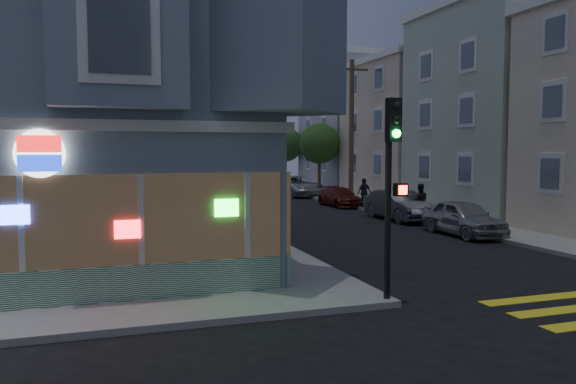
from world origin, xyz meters
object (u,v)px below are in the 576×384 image
pedestrian_b (364,193)px  parked_car_d (296,186)px  fire_hydrant (401,206)px  parked_car_c (340,197)px  parked_car_a (463,218)px  street_tree_far (285,145)px  street_tree_near (319,144)px  pedestrian_a (420,201)px  traffic_signal (392,164)px  parked_car_b (399,205)px  utility_pole (351,129)px

pedestrian_b → parked_car_d: pedestrian_b is taller
fire_hydrant → parked_car_c: bearing=98.3°
parked_car_a → parked_car_c: parked_car_a is taller
street_tree_far → street_tree_near: bearing=-90.0°
pedestrian_a → parked_car_d: (-0.60, 16.13, -0.25)m
street_tree_near → parked_car_c: size_ratio=1.31×
pedestrian_a → parked_car_a: pedestrian_a is taller
parked_car_a → traffic_signal: size_ratio=0.95×
street_tree_near → parked_car_b: (-1.50, -14.36, -3.18)m
street_tree_far → utility_pole: bearing=-90.8°
pedestrian_a → street_tree_near: bearing=-70.5°
parked_car_b → parked_car_c: size_ratio=1.13×
street_tree_near → fire_hydrant: (-0.64, -13.08, -3.35)m
pedestrian_b → parked_car_c: bearing=-91.9°
parked_car_a → fire_hydrant: (0.86, 6.48, -0.14)m
traffic_signal → parked_car_d: bearing=76.3°
street_tree_near → parked_car_c: bearing=-101.8°
parked_car_c → traffic_signal: traffic_signal is taller
pedestrian_a → parked_car_d: pedestrian_a is taller
pedestrian_b → traffic_signal: bearing=47.7°
parked_car_c → traffic_signal: 22.23m
parked_car_d → street_tree_far: bearing=70.7°
parked_car_b → traffic_signal: traffic_signal is taller
street_tree_far → parked_car_b: (-1.50, -22.36, -3.18)m
parked_car_a → parked_car_b: (0.00, 5.20, 0.03)m
street_tree_near → parked_car_d: size_ratio=0.97×
utility_pole → parked_car_b: (-1.30, -8.36, -4.04)m
pedestrian_a → parked_car_d: size_ratio=0.31×
utility_pole → street_tree_far: utility_pole is taller
utility_pole → street_tree_far: 14.03m
pedestrian_a → parked_car_a: size_ratio=0.40×
street_tree_near → traffic_signal: size_ratio=1.19×
parked_car_a → utility_pole: bearing=86.0°
pedestrian_a → pedestrian_b: 5.98m
street_tree_far → parked_car_b: 22.63m
parked_car_b → street_tree_near: bearing=83.5°
street_tree_far → pedestrian_b: bearing=-93.0°
street_tree_near → parked_car_d: bearing=151.0°
parked_car_b → parked_car_c: (0.00, 7.17, -0.17)m
utility_pole → traffic_signal: (-9.18, -21.81, -1.63)m
pedestrian_a → parked_car_d: bearing=-65.0°
pedestrian_b → parked_car_b: (-0.60, -5.03, -0.24)m
utility_pole → street_tree_near: utility_pole is taller
utility_pole → street_tree_near: 6.06m
utility_pole → fire_hydrant: (-0.44, -7.08, -4.21)m
pedestrian_a → pedestrian_b: pedestrian_a is taller
fire_hydrant → street_tree_far: bearing=88.3°
street_tree_near → pedestrian_a: bearing=-93.4°
street_tree_far → traffic_signal: bearing=-104.7°
street_tree_far → parked_car_c: (-1.50, -15.19, -3.35)m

